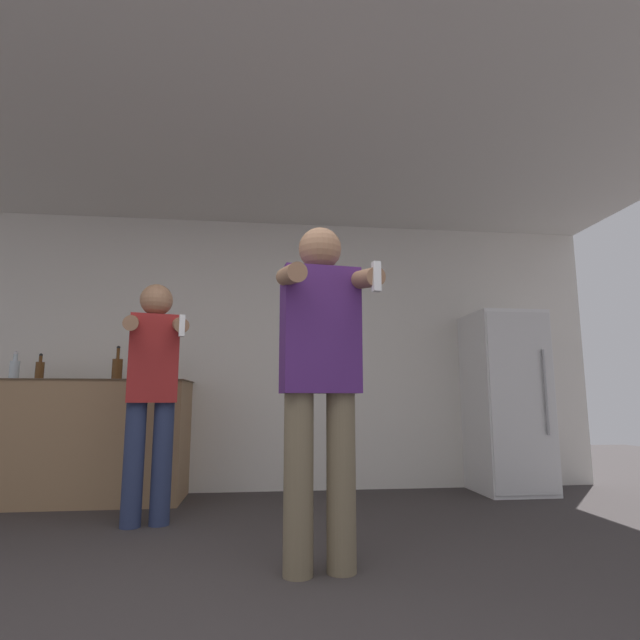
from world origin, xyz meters
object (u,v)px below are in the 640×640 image
at_px(refrigerator, 506,401).
at_px(bottle_dark_rum, 117,368).
at_px(bottle_clear_vodka, 146,365).
at_px(bottle_green_wine, 40,370).
at_px(bottle_amber_bourbon, 15,368).
at_px(person_woman_foreground, 321,369).
at_px(person_man_side, 152,382).

distance_m(refrigerator, bottle_dark_rum, 3.47).
distance_m(bottle_clear_vodka, bottle_green_wine, 0.85).
relative_size(refrigerator, bottle_amber_bourbon, 6.96).
bearing_deg(person_woman_foreground, bottle_dark_rum, 128.85).
height_order(bottle_amber_bourbon, bottle_dark_rum, bottle_dark_rum).
bearing_deg(bottle_amber_bourbon, bottle_green_wine, 0.00).
bearing_deg(bottle_green_wine, refrigerator, 0.66).
relative_size(bottle_clear_vodka, person_man_side, 0.20).
height_order(bottle_amber_bourbon, person_woman_foreground, person_woman_foreground).
bearing_deg(person_man_side, refrigerator, 16.28).
height_order(refrigerator, person_woman_foreground, person_woman_foreground).
distance_m(refrigerator, bottle_green_wine, 4.08).
bearing_deg(person_woman_foreground, bottle_amber_bourbon, 141.12).
bearing_deg(person_woman_foreground, bottle_green_wine, 138.61).
height_order(bottle_clear_vodka, person_woman_foreground, person_woman_foreground).
xyz_separation_m(refrigerator, person_man_side, (-2.99, -0.87, 0.13)).
xyz_separation_m(refrigerator, bottle_amber_bourbon, (-4.27, -0.05, 0.27)).
relative_size(bottle_amber_bourbon, bottle_dark_rum, 0.81).
bearing_deg(bottle_clear_vodka, person_woman_foreground, -55.76).
bearing_deg(person_woman_foreground, refrigerator, 44.52).
height_order(bottle_amber_bourbon, person_man_side, person_man_side).
height_order(refrigerator, bottle_clear_vodka, refrigerator).
xyz_separation_m(bottle_dark_rum, person_man_side, (0.47, -0.83, -0.15)).
height_order(bottle_green_wine, person_man_side, person_man_side).
xyz_separation_m(bottle_clear_vodka, person_woman_foreground, (1.27, -1.87, -0.14)).
xyz_separation_m(bottle_clear_vodka, bottle_green_wine, (-0.85, 0.00, -0.05)).
relative_size(bottle_dark_rum, person_woman_foreground, 0.17).
distance_m(bottle_clear_vodka, person_man_side, 0.88).
xyz_separation_m(bottle_dark_rum, person_woman_foreground, (1.51, -1.87, -0.11)).
relative_size(bottle_green_wine, person_man_side, 0.13).
height_order(refrigerator, bottle_amber_bourbon, refrigerator).
bearing_deg(refrigerator, bottle_dark_rum, -179.22).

